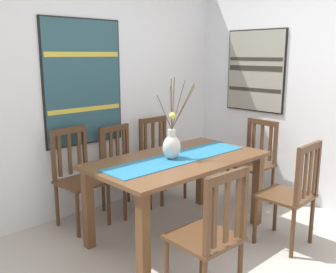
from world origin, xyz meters
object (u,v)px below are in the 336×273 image
(chair_0, at_px, (160,157))
(chair_4, at_px, (78,177))
(chair_5, at_px, (292,193))
(chair_1, at_px, (210,235))
(chair_2, at_px, (123,167))
(painting_on_back_wall, at_px, (83,83))
(centerpiece_vase, at_px, (172,144))
(dining_table, at_px, (178,170))
(chair_3, at_px, (254,161))
(painting_on_side_wall, at_px, (256,71))

(chair_0, relative_size, chair_4, 0.98)
(chair_5, bearing_deg, chair_1, -178.73)
(chair_2, relative_size, painting_on_back_wall, 0.72)
(chair_4, bearing_deg, centerpiece_vase, -59.75)
(dining_table, relative_size, chair_0, 1.73)
(dining_table, bearing_deg, chair_0, 57.16)
(centerpiece_vase, relative_size, chair_5, 0.76)
(centerpiece_vase, relative_size, chair_2, 0.79)
(chair_3, bearing_deg, chair_1, -154.36)
(chair_4, relative_size, painting_on_back_wall, 0.76)
(chair_2, bearing_deg, chair_3, -35.35)
(chair_3, bearing_deg, painting_on_back_wall, 143.35)
(dining_table, bearing_deg, chair_3, -0.48)
(chair_5, bearing_deg, dining_table, 124.54)
(painting_on_back_wall, bearing_deg, painting_on_side_wall, -23.08)
(chair_2, xyz_separation_m, painting_on_side_wall, (1.61, -0.55, 0.99))
(dining_table, distance_m, chair_1, 1.03)
(chair_3, xyz_separation_m, chair_5, (-0.63, -0.82, 0.01))
(dining_table, height_order, centerpiece_vase, centerpiece_vase)
(painting_on_side_wall, bearing_deg, centerpiece_vase, -170.79)
(chair_2, bearing_deg, chair_0, -0.13)
(centerpiece_vase, bearing_deg, chair_2, 85.89)
(chair_5, bearing_deg, painting_on_back_wall, 114.00)
(painting_on_side_wall, bearing_deg, dining_table, -169.64)
(chair_3, xyz_separation_m, painting_on_side_wall, (0.40, 0.30, 0.99))
(chair_5, xyz_separation_m, painting_on_back_wall, (-0.86, 1.93, 0.90))
(chair_1, distance_m, chair_2, 1.79)
(chair_1, height_order, chair_5, chair_1)
(centerpiece_vase, relative_size, chair_0, 0.77)
(chair_0, bearing_deg, chair_4, 179.78)
(centerpiece_vase, bearing_deg, chair_5, -53.31)
(chair_0, xyz_separation_m, chair_1, (-1.10, -1.70, 0.01))
(dining_table, bearing_deg, chair_2, 90.32)
(chair_0, relative_size, painting_on_side_wall, 0.97)
(painting_on_back_wall, bearing_deg, chair_0, -16.93)
(chair_3, height_order, chair_5, chair_5)
(chair_3, height_order, painting_on_back_wall, painting_on_back_wall)
(chair_1, height_order, painting_on_back_wall, painting_on_back_wall)
(centerpiece_vase, relative_size, chair_3, 0.77)
(dining_table, relative_size, chair_1, 1.69)
(chair_2, xyz_separation_m, chair_3, (1.21, -0.86, 0.00))
(chair_5, bearing_deg, chair_0, 90.82)
(chair_2, relative_size, chair_4, 0.95)
(centerpiece_vase, distance_m, chair_4, 1.04)
(centerpiece_vase, height_order, chair_0, centerpiece_vase)
(chair_0, height_order, chair_4, chair_4)
(chair_0, bearing_deg, painting_on_side_wall, -27.58)
(chair_1, bearing_deg, chair_4, 89.81)
(chair_0, bearing_deg, centerpiece_vase, -126.54)
(chair_5, bearing_deg, chair_4, 123.64)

